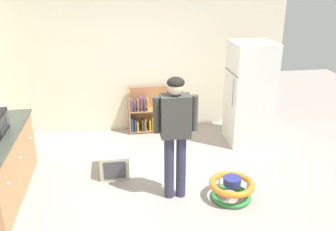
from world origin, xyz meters
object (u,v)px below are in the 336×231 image
Objects in this scene: bookshelf at (147,113)px; baby_walker at (232,188)px; banana_bunch at (6,116)px; standing_person at (175,128)px; refrigerator at (250,94)px; pet_carrier at (114,161)px.

baby_walker is at bearing -69.72° from bookshelf.
banana_bunch reaches higher than baby_walker.
standing_person is at bearing -86.08° from bookshelf.
bookshelf is 2.55m from banana_bunch.
refrigerator reaches higher than baby_walker.
pet_carrier is 3.54× the size of banana_bunch.
banana_bunch is (-2.15, -1.26, 0.57)m from bookshelf.
baby_walker is at bearing -20.69° from banana_bunch.
standing_person is 3.03× the size of pet_carrier.
bookshelf reaches higher than pet_carrier.
bookshelf reaches higher than baby_walker.
banana_bunch is (-3.04, 1.15, 0.77)m from baby_walker.
standing_person is at bearing -22.90° from banana_bunch.
pet_carrier is at bearing -161.89° from refrigerator.
pet_carrier is at bearing 136.46° from standing_person.
refrigerator is at bearing 44.45° from standing_person.
bookshelf is 2.58m from baby_walker.
banana_bunch is at bearing -171.74° from refrigerator.
pet_carrier is at bearing -113.65° from bookshelf.
baby_walker is at bearing -115.73° from refrigerator.
pet_carrier is at bearing 148.67° from baby_walker.
bookshelf is 0.51× the size of standing_person.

